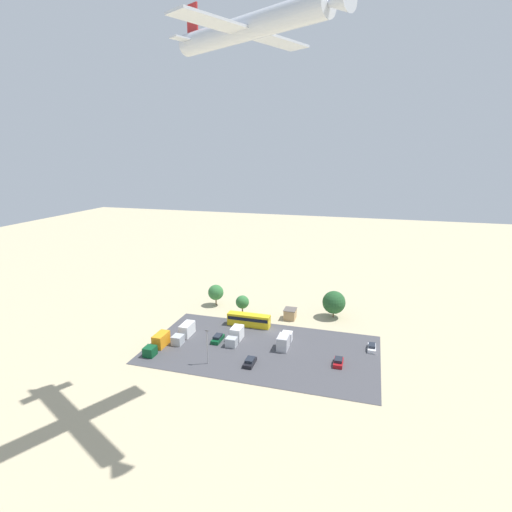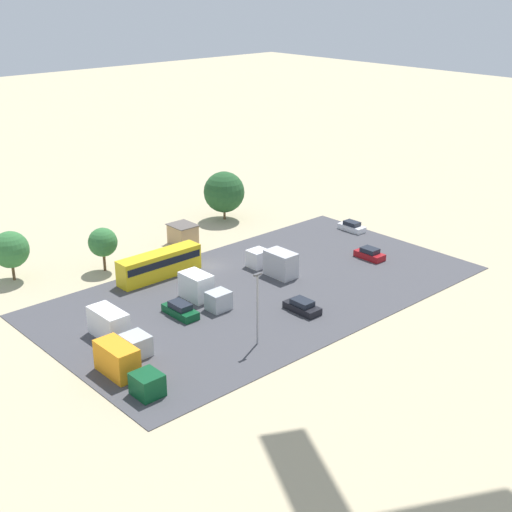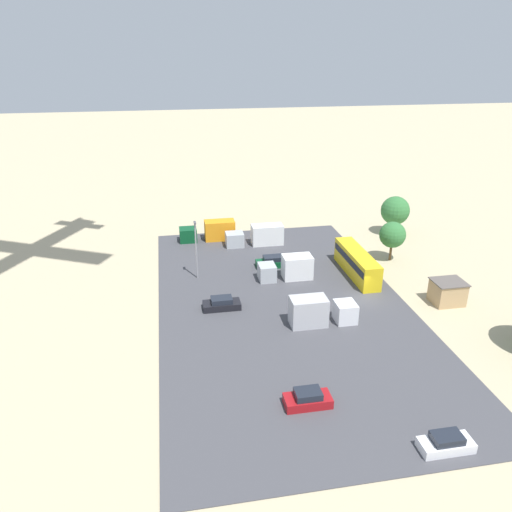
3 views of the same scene
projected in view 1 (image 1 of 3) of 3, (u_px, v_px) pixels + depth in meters
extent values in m
plane|color=tan|center=(272.00, 332.00, 102.35)|extent=(400.00, 400.00, 0.00)
cube|color=#424247|center=(262.00, 349.00, 93.09)|extent=(53.18, 29.41, 0.08)
cube|color=tan|center=(290.00, 314.00, 110.20)|extent=(3.04, 3.54, 2.75)
cube|color=#59514C|center=(290.00, 309.00, 109.84)|extent=(3.28, 3.78, 0.12)
cube|color=gold|center=(249.00, 320.00, 105.39)|extent=(11.36, 2.44, 3.30)
cube|color=black|center=(249.00, 318.00, 105.24)|extent=(10.91, 2.48, 0.92)
cube|color=maroon|center=(338.00, 363.00, 86.22)|extent=(1.94, 4.08, 0.85)
cube|color=#1E232D|center=(339.00, 360.00, 86.04)|extent=(1.63, 2.28, 0.62)
cube|color=silver|center=(372.00, 348.00, 92.76)|extent=(1.81, 4.17, 0.81)
cube|color=#1E232D|center=(372.00, 345.00, 92.58)|extent=(1.52, 2.34, 0.59)
cube|color=#0C4723|center=(218.00, 339.00, 97.14)|extent=(1.93, 4.70, 0.89)
cube|color=#1E232D|center=(218.00, 336.00, 96.95)|extent=(1.62, 2.63, 0.65)
cube|color=black|center=(250.00, 363.00, 86.32)|extent=(1.98, 4.42, 0.82)
cube|color=#1E232D|center=(250.00, 360.00, 86.14)|extent=(1.66, 2.47, 0.60)
cube|color=#ADB2B7|center=(231.00, 342.00, 94.28)|extent=(2.52, 2.17, 2.18)
cube|color=white|center=(237.00, 333.00, 97.97)|extent=(2.52, 3.86, 3.11)
cube|color=#0C4723|center=(150.00, 351.00, 89.89)|extent=(2.41, 2.66, 2.16)
cube|color=orange|center=(161.00, 340.00, 94.45)|extent=(2.41, 4.73, 3.09)
cube|color=silver|center=(287.00, 336.00, 97.05)|extent=(2.46, 2.27, 2.27)
cube|color=#B2B2B7|center=(283.00, 342.00, 92.94)|extent=(2.46, 4.04, 3.24)
cube|color=#ADB2B7|center=(178.00, 340.00, 95.42)|extent=(2.39, 2.72, 2.15)
cube|color=white|center=(187.00, 329.00, 100.08)|extent=(2.39, 4.83, 3.07)
cylinder|color=brown|center=(333.00, 314.00, 111.31)|extent=(0.36, 0.36, 2.04)
sphere|color=#235128|center=(334.00, 302.00, 110.47)|extent=(6.35, 6.35, 6.35)
cylinder|color=brown|center=(216.00, 301.00, 120.22)|extent=(0.36, 0.36, 2.33)
sphere|color=#337038|center=(216.00, 292.00, 119.50)|extent=(4.62, 4.62, 4.62)
cylinder|color=brown|center=(242.00, 311.00, 112.80)|extent=(0.36, 0.36, 2.50)
sphere|color=#337038|center=(242.00, 302.00, 112.14)|extent=(3.75, 3.75, 3.75)
cylinder|color=gray|center=(207.00, 348.00, 85.83)|extent=(0.20, 0.20, 7.62)
cube|color=#4C4C51|center=(207.00, 330.00, 84.84)|extent=(0.90, 0.28, 0.20)
cylinder|color=silver|center=(246.00, 28.00, 57.42)|extent=(26.55, 15.85, 3.42)
cone|color=silver|center=(336.00, 2.00, 47.38)|extent=(4.82, 4.60, 3.24)
cube|color=silver|center=(246.00, 32.00, 57.54)|extent=(15.03, 24.28, 0.36)
cube|color=silver|center=(195.00, 42.00, 65.23)|extent=(5.85, 8.89, 0.24)
cube|color=#B22323|center=(192.00, 19.00, 64.74)|extent=(2.38, 1.40, 4.49)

